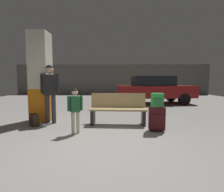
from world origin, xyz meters
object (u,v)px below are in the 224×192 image
at_px(structural_pillar, 41,78).
at_px(backpack_dark_floor, 34,120).
at_px(backpack_bright, 157,100).
at_px(adult, 50,87).
at_px(child, 75,106).
at_px(bench, 118,109).
at_px(suitcase, 157,118).
at_px(parked_car_near, 154,89).

xyz_separation_m(structural_pillar, backpack_dark_floor, (0.08, -0.67, -1.18)).
bearing_deg(backpack_bright, adult, 165.20).
bearing_deg(adult, child, -45.98).
xyz_separation_m(structural_pillar, adult, (0.41, -0.33, -0.29)).
height_order(structural_pillar, adult, structural_pillar).
bearing_deg(structural_pillar, bench, -9.32).
bearing_deg(bench, backpack_dark_floor, -173.01).
bearing_deg(structural_pillar, child, -44.04).
height_order(bench, child, child).
bearing_deg(child, suitcase, 6.53).
xyz_separation_m(child, adult, (-0.96, 1.00, 0.39)).
bearing_deg(backpack_dark_floor, suitcase, -7.45).
bearing_deg(suitcase, child, -173.47).
relative_size(child, parked_car_near, 0.25).
height_order(bench, adult, adult).
relative_size(backpack_bright, child, 0.32).
relative_size(adult, backpack_dark_floor, 5.02).
bearing_deg(structural_pillar, suitcase, -18.27).
bearing_deg(structural_pillar, parked_car_near, 43.28).
distance_m(child, parked_car_near, 6.34).
relative_size(structural_pillar, child, 2.54).
bearing_deg(parked_car_near, structural_pillar, -136.72).
bearing_deg(adult, backpack_dark_floor, -133.31).
distance_m(bench, suitcase, 1.19).
bearing_deg(structural_pillar, backpack_dark_floor, -83.31).
bearing_deg(child, parked_car_near, 60.77).
bearing_deg(child, structural_pillar, 135.96).
relative_size(suitcase, adult, 0.35).
height_order(structural_pillar, backpack_dark_floor, structural_pillar).
height_order(backpack_bright, parked_car_near, parked_car_near).
xyz_separation_m(structural_pillar, backpack_bright, (3.33, -1.10, -0.58)).
height_order(suitcase, child, child).
bearing_deg(structural_pillar, adult, -38.87).
height_order(structural_pillar, parked_car_near, structural_pillar).
distance_m(suitcase, parked_car_near, 5.44).
relative_size(backpack_bright, adult, 0.20).
bearing_deg(backpack_bright, backpack_dark_floor, 172.54).
distance_m(structural_pillar, child, 2.03).
distance_m(adult, backpack_dark_floor, 1.01).
xyz_separation_m(bench, backpack_dark_floor, (-2.31, -0.28, -0.28)).
relative_size(bench, child, 1.51).
distance_m(adult, parked_car_near, 6.09).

